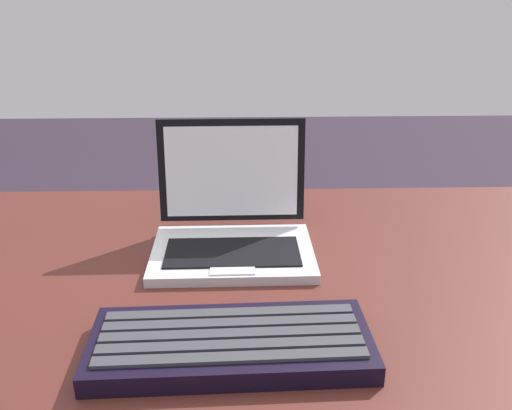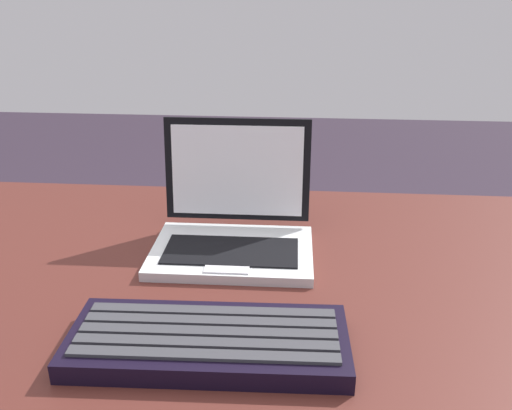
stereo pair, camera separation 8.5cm
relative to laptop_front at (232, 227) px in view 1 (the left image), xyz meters
The scene contains 3 objects.
desk 0.18m from the laptop_front, 50.01° to the right, with size 1.68×0.71×0.72m.
laptop_front is the anchor object (origin of this frame).
external_keyboard 0.27m from the laptop_front, 89.76° to the right, with size 0.34×0.15×0.03m.
Camera 1 is at (-0.05, -0.72, 1.13)m, focal length 38.22 mm.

